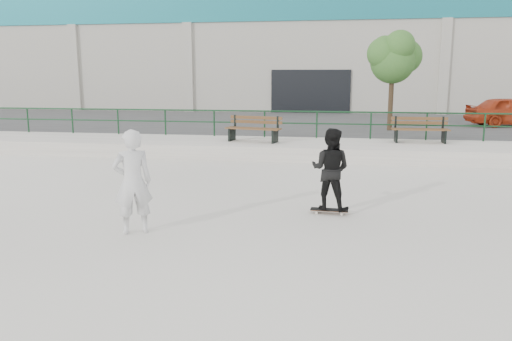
% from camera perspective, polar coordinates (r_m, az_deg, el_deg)
% --- Properties ---
extents(ground, '(120.00, 120.00, 0.00)m').
position_cam_1_polar(ground, '(8.87, -2.89, -7.91)').
color(ground, '#B3AEA4').
rests_on(ground, ground).
extents(ledge, '(30.00, 3.00, 0.50)m').
position_cam_1_polar(ledge, '(17.98, 3.53, 2.50)').
color(ledge, silver).
rests_on(ledge, ground).
extents(parking_strip, '(60.00, 14.00, 0.50)m').
position_cam_1_polar(parking_strip, '(26.39, 5.44, 5.13)').
color(parking_strip, '#3C3C3C').
rests_on(parking_strip, ground).
extents(railing, '(28.00, 0.06, 1.03)m').
position_cam_1_polar(railing, '(19.15, 3.97, 6.00)').
color(railing, '#163E21').
rests_on(railing, ledge).
extents(commercial_building, '(44.20, 16.33, 8.00)m').
position_cam_1_polar(commercial_building, '(40.27, 6.99, 13.20)').
color(commercial_building, '#AAA599').
rests_on(commercial_building, ground).
extents(bench_left, '(2.07, 0.98, 0.92)m').
position_cam_1_polar(bench_left, '(17.95, -0.25, 4.78)').
color(bench_left, brown).
rests_on(bench_left, ledge).
extents(bench_right, '(1.98, 0.62, 0.91)m').
position_cam_1_polar(bench_right, '(18.66, 18.21, 4.45)').
color(bench_right, brown).
rests_on(bench_right, ledge).
extents(tree, '(2.36, 2.10, 4.19)m').
position_cam_1_polar(tree, '(22.45, 15.46, 12.47)').
color(tree, '#4A3725').
rests_on(tree, parking_strip).
extents(red_car, '(4.29, 2.30, 1.39)m').
position_cam_1_polar(red_car, '(26.34, 27.22, 6.03)').
color(red_car, '#AF3415').
rests_on(red_car, parking_strip).
extents(skateboard, '(0.79, 0.24, 0.09)m').
position_cam_1_polar(skateboard, '(10.58, 8.37, -4.50)').
color(skateboard, black).
rests_on(skateboard, ground).
extents(standing_skater, '(0.96, 0.83, 1.70)m').
position_cam_1_polar(standing_skater, '(10.38, 8.50, 0.14)').
color(standing_skater, black).
rests_on(standing_skater, skateboard).
extents(seated_skater, '(0.83, 0.74, 1.91)m').
position_cam_1_polar(seated_skater, '(9.26, -13.92, -1.28)').
color(seated_skater, silver).
rests_on(seated_skater, ground).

